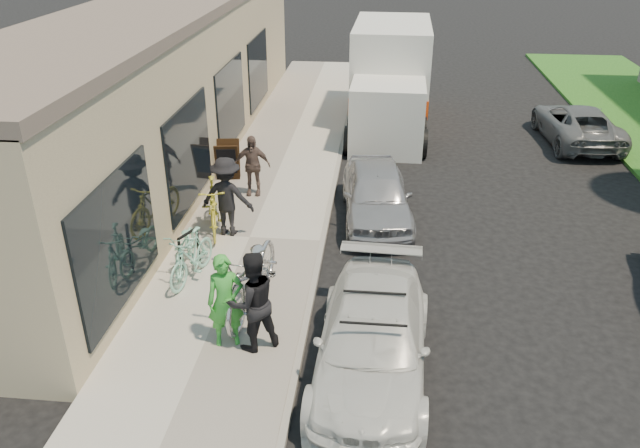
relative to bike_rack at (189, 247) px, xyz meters
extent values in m
plane|color=black|center=(2.86, -1.59, -0.64)|extent=(120.00, 120.00, 0.00)
cube|color=#ACA69B|center=(0.86, 1.41, -0.56)|extent=(3.00, 34.00, 0.15)
cube|color=gray|center=(2.41, 1.41, -0.57)|extent=(0.12, 34.00, 0.13)
cube|color=#C5B388|center=(-2.39, 6.41, 1.36)|extent=(3.50, 20.00, 4.00)
cube|color=#67584E|center=(-2.39, 6.41, 3.46)|extent=(3.60, 20.00, 0.25)
cube|color=black|center=(-0.62, -1.59, 0.96)|extent=(0.06, 3.00, 2.20)
cube|color=black|center=(-0.62, 2.41, 0.96)|extent=(0.06, 3.00, 2.20)
cube|color=black|center=(-0.62, 6.41, 0.96)|extent=(0.06, 3.00, 2.20)
cube|color=black|center=(-0.62, 10.41, 0.96)|extent=(0.06, 3.00, 2.20)
cylinder|color=black|center=(-0.10, -0.24, -0.10)|extent=(0.06, 0.06, 0.78)
cylinder|color=black|center=(0.10, 0.24, -0.10)|extent=(0.06, 0.06, 0.78)
cylinder|color=black|center=(0.00, 0.00, 0.29)|extent=(0.26, 0.50, 0.06)
cube|color=black|center=(-0.30, 4.37, 0.01)|extent=(0.62, 0.33, 0.98)
cube|color=black|center=(-0.35, 4.72, 0.01)|extent=(0.62, 0.33, 0.98)
cube|color=black|center=(-0.30, 4.33, 0.06)|extent=(0.50, 0.23, 0.70)
imported|color=silver|center=(3.56, -2.48, -0.04)|extent=(1.87, 4.21, 1.20)
cylinder|color=black|center=(3.56, -2.93, 0.58)|extent=(0.95, 0.04, 0.04)
cylinder|color=black|center=(3.56, -2.13, 0.58)|extent=(0.95, 0.04, 0.04)
imported|color=#A1A0A6|center=(3.51, 2.85, -0.01)|extent=(1.84, 3.82, 1.26)
cube|color=silver|center=(3.70, 7.53, 0.36)|extent=(2.14, 2.14, 1.99)
cube|color=black|center=(3.70, 7.53, 0.77)|extent=(1.94, 0.11, 0.94)
cube|color=silver|center=(3.77, 10.67, 0.98)|extent=(2.51, 4.45, 3.04)
cube|color=#DA400C|center=(3.77, 10.67, 0.30)|extent=(2.53, 4.47, 0.58)
cylinder|color=black|center=(2.64, 7.04, -0.22)|extent=(0.28, 0.84, 0.84)
cylinder|color=black|center=(4.73, 6.99, -0.22)|extent=(0.28, 0.84, 0.84)
cylinder|color=black|center=(2.67, 8.19, -0.22)|extent=(0.28, 0.84, 0.84)
cylinder|color=black|center=(4.76, 8.14, -0.22)|extent=(0.28, 0.84, 0.84)
cylinder|color=black|center=(2.76, 12.16, -0.22)|extent=(0.28, 0.84, 0.84)
cylinder|color=black|center=(4.86, 12.11, -0.22)|extent=(0.28, 0.84, 0.84)
imported|color=#595C5E|center=(9.43, 8.79, -0.07)|extent=(2.12, 4.23, 1.15)
imported|color=#AEAEB0|center=(1.47, -1.12, 0.16)|extent=(1.15, 2.57, 1.31)
imported|color=green|center=(1.25, -2.16, 0.30)|extent=(0.66, 0.53, 1.58)
imported|color=black|center=(1.69, -2.20, 0.35)|extent=(1.03, 0.98, 1.68)
imported|color=#8DD2B7|center=(0.14, -0.32, -0.01)|extent=(0.79, 1.64, 0.95)
imported|color=#8DD2B7|center=(-0.13, 0.13, -0.07)|extent=(0.72, 1.64, 0.84)
imported|color=gold|center=(0.05, 1.66, 0.07)|extent=(0.98, 1.94, 1.12)
imported|color=black|center=(0.39, 1.55, 0.37)|extent=(1.17, 0.74, 1.72)
imported|color=brown|center=(0.50, 3.64, 0.26)|extent=(0.90, 0.43, 1.49)
camera|label=1|loc=(3.53, -10.08, 5.77)|focal=35.00mm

